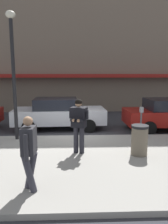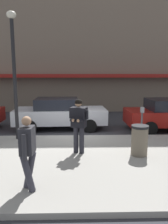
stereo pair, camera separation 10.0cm
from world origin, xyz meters
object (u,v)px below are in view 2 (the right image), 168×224
Objects in this scene: parked_sedan_mid at (60,113)px; pedestrian_with_bag at (28,148)px; parking_meter at (142,118)px; trash_bin at (139,140)px; street_lamp_post at (14,63)px; man_texting_on_phone at (79,120)px.

parked_sedan_mid is 2.69× the size of pedestrian_with_bag.
trash_bin is (-0.63, -1.95, -0.34)m from parking_meter.
parked_sedan_mid is 4.13m from parking_meter.
parking_meter is at bearing 0.57° from street_lamp_post.
man_texting_on_phone is 2.06m from trash_bin.
parked_sedan_mid is 4.01m from man_texting_on_phone.
man_texting_on_phone is (0.94, -3.87, 0.46)m from parked_sedan_mid.
street_lamp_post is 5.42m from trash_bin.
parked_sedan_mid is at bearing 125.19° from trash_bin.
street_lamp_post reaches higher than parked_sedan_mid.
street_lamp_post is at bearing -179.43° from parking_meter.
trash_bin is at bearing 33.56° from pedestrian_with_bag.
man_texting_on_phone is at bearing 63.71° from pedestrian_with_bag.
pedestrian_with_bag is 4.64m from street_lamp_post.
parked_sedan_mid is 5.02m from trash_bin.
parking_meter is at bearing 33.73° from man_texting_on_phone.
parked_sedan_mid reaches higher than parking_meter.
parked_sedan_mid is 3.56m from street_lamp_post.
parking_meter is at bearing -31.41° from parked_sedan_mid.
parking_meter is (2.58, 1.72, -0.28)m from man_texting_on_phone.
street_lamp_post is at bearing 108.84° from pedestrian_with_bag.
street_lamp_post is at bearing -124.72° from parked_sedan_mid.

